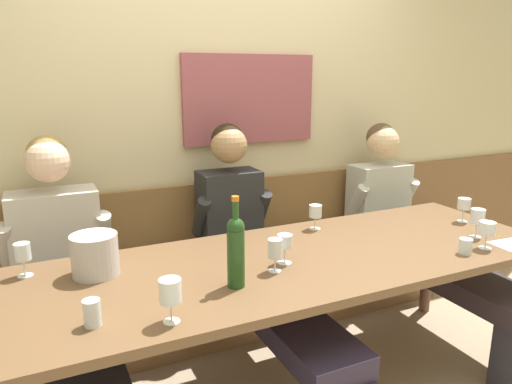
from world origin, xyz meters
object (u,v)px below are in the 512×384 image
water_tumbler_left (92,313)px  dining_table (296,270)px  wine_glass_mid_right (285,243)px  wine_glass_left_end (464,205)px  person_center_left_seat (64,291)px  wine_bottle_clear_water (236,249)px  wall_bench (236,286)px  wine_glass_by_bottle (487,229)px  ice_bucket (95,255)px  wine_glass_mid_left (275,250)px  water_tumbler_center (465,246)px  wine_glass_center_front (170,293)px  wine_glass_right_end (315,213)px  wine_glass_center_rear (23,254)px  person_right_seat (254,253)px  wine_glass_near_bucket (478,218)px  person_center_right_seat (416,230)px

water_tumbler_left → dining_table: bearing=14.6°
wine_glass_mid_right → wine_glass_left_end: size_ratio=0.97×
person_center_left_seat → wine_bottle_clear_water: 0.88m
wall_bench → wine_glass_by_bottle: bearing=-49.0°
ice_bucket → wine_glass_mid_left: size_ratio=1.33×
dining_table → wine_bottle_clear_water: 0.48m
wine_bottle_clear_water → water_tumbler_left: size_ratio=3.94×
wine_glass_mid_left → wine_glass_mid_right: bearing=36.9°
wine_glass_mid_right → water_tumbler_center: 0.89m
wine_glass_center_front → wine_glass_right_end: bearing=33.3°
dining_table → wine_glass_by_bottle: size_ratio=19.25×
wine_glass_mid_right → wine_glass_by_bottle: size_ratio=1.00×
water_tumbler_center → wine_glass_right_end: bearing=126.0°
wine_glass_center_rear → ice_bucket: bearing=-21.7°
water_tumbler_center → wine_glass_left_end: bearing=43.0°
person_right_seat → wine_glass_center_front: bearing=-132.6°
wine_bottle_clear_water → wine_glass_center_rear: 0.92m
water_tumbler_left → person_center_left_seat: bearing=96.5°
wine_bottle_clear_water → wine_glass_center_front: 0.37m
ice_bucket → wine_glass_mid_left: ice_bucket is taller
person_right_seat → wine_glass_near_bucket: person_right_seat is taller
ice_bucket → wine_bottle_clear_water: size_ratio=0.52×
wine_glass_mid_left → wine_glass_right_end: wine_glass_mid_left is taller
dining_table → wine_glass_left_end: wine_glass_left_end is taller
person_center_right_seat → wine_glass_center_front: bearing=-158.8°
person_center_left_seat → wine_glass_by_bottle: (1.94, -0.66, 0.22)m
wine_glass_center_front → wine_glass_left_end: bearing=12.3°
wine_glass_mid_right → wine_glass_by_bottle: bearing=-14.5°
person_center_right_seat → wine_glass_left_end: bearing=-76.0°
wine_glass_center_rear → water_tumbler_center: bearing=-17.8°
wine_glass_mid_left → wine_glass_near_bucket: size_ratio=0.95×
wine_glass_center_rear → wine_glass_near_bucket: 2.23m
dining_table → ice_bucket: 0.92m
wine_glass_mid_right → water_tumbler_center: wine_glass_mid_right is taller
wine_glass_center_front → water_tumbler_left: (-0.25, 0.09, -0.06)m
wine_glass_left_end → wine_glass_near_bucket: bearing=-124.8°
dining_table → wine_glass_mid_right: size_ratio=19.21×
person_right_seat → wine_glass_mid_left: 0.53m
person_center_right_seat → dining_table: bearing=-162.1°
wine_glass_left_end → wine_glass_center_front: wine_glass_center_front is taller
wine_glass_by_bottle → wine_glass_center_rear: bearing=163.6°
wine_glass_right_end → wall_bench: bearing=125.5°
person_right_seat → wine_glass_mid_right: (-0.04, -0.42, 0.20)m
person_right_seat → wine_bottle_clear_water: 0.69m
wine_glass_near_bucket → wine_glass_center_front: 1.72m
person_center_left_seat → water_tumbler_center: (1.79, -0.67, 0.16)m
person_center_right_seat → ice_bucket: size_ratio=6.88×
wine_glass_near_bucket → dining_table: bearing=170.7°
wine_bottle_clear_water → wine_glass_center_front: size_ratio=2.35×
wall_bench → person_right_seat: 0.53m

